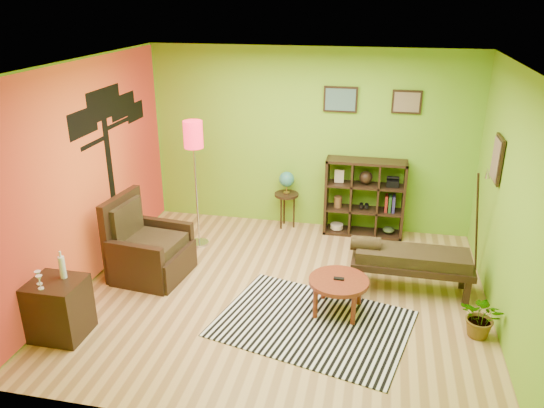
% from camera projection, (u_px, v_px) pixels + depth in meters
% --- Properties ---
extents(ground, '(5.00, 5.00, 0.00)m').
position_uv_depth(ground, '(281.00, 294.00, 6.63)').
color(ground, tan).
rests_on(ground, ground).
extents(room_shell, '(5.04, 4.54, 2.82)m').
position_uv_depth(room_shell, '(274.00, 155.00, 5.99)').
color(room_shell, '#76B725').
rests_on(room_shell, ground).
extents(zebra_rug, '(2.40, 1.96, 0.01)m').
position_uv_depth(zebra_rug, '(313.00, 323.00, 6.04)').
color(zebra_rug, white).
rests_on(zebra_rug, ground).
extents(coffee_table, '(0.70, 0.70, 0.45)m').
position_uv_depth(coffee_table, '(339.00, 284.00, 6.15)').
color(coffee_table, maroon).
rests_on(coffee_table, ground).
extents(armchair, '(0.99, 0.99, 1.09)m').
position_uv_depth(armchair, '(147.00, 252.00, 6.99)').
color(armchair, black).
rests_on(armchair, ground).
extents(side_cabinet, '(0.56, 0.51, 0.98)m').
position_uv_depth(side_cabinet, '(59.00, 308.00, 5.74)').
color(side_cabinet, black).
rests_on(side_cabinet, ground).
extents(floor_lamp, '(0.28, 0.28, 1.87)m').
position_uv_depth(floor_lamp, '(194.00, 146.00, 7.40)').
color(floor_lamp, silver).
rests_on(floor_lamp, ground).
extents(globe_table, '(0.38, 0.38, 0.93)m').
position_uv_depth(globe_table, '(287.00, 186.00, 8.29)').
color(globe_table, black).
rests_on(globe_table, ground).
extents(cube_shelf, '(1.20, 0.35, 1.20)m').
position_uv_depth(cube_shelf, '(365.00, 198.00, 8.08)').
color(cube_shelf, black).
rests_on(cube_shelf, ground).
extents(bench, '(1.51, 0.54, 0.69)m').
position_uv_depth(bench, '(409.00, 259.00, 6.57)').
color(bench, black).
rests_on(bench, ground).
extents(potted_plant, '(0.61, 0.64, 0.39)m').
position_uv_depth(potted_plant, '(482.00, 321.00, 5.76)').
color(potted_plant, '#26661E').
rests_on(potted_plant, ground).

